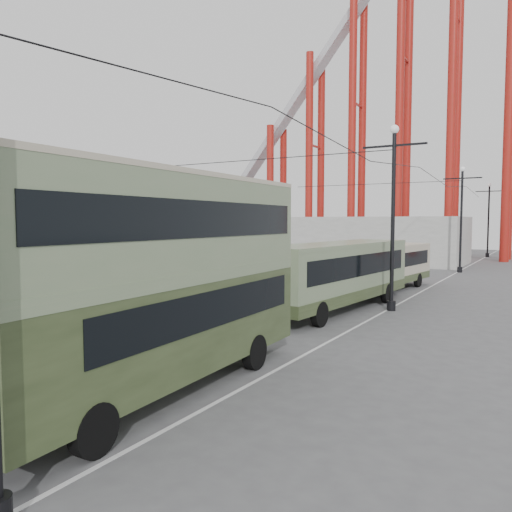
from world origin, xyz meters
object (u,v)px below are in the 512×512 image
Objects in this scene: single_decker_cream at (388,265)px; single_decker_green at (337,272)px; double_decker_bus at (158,271)px; pedestrian at (191,324)px.

single_decker_green is at bearing -84.54° from single_decker_cream.
double_decker_bus is 5.44m from pedestrian.
single_decker_green is 8.74m from single_decker_cream.
double_decker_bus reaches higher than single_decker_green.
double_decker_bus reaches higher than pedestrian.
double_decker_bus is 1.11× the size of single_decker_cream.
double_decker_bus is at bearing 115.58° from pedestrian.
pedestrian is (-1.92, -18.43, -0.87)m from single_decker_cream.
pedestrian is at bearing -95.18° from single_decker_green.
single_decker_cream is at bearing -98.68° from pedestrian.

